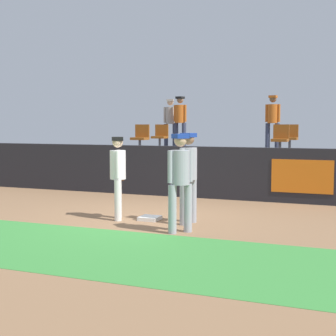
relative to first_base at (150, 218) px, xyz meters
The scene contains 15 objects.
ground_plane 0.26m from the first_base, behind, with size 60.00×60.00×0.00m, color #846042.
grass_foreground_strip 2.57m from the first_base, 95.81° to the right, with size 18.00×2.80×0.01m, color #388438.
first_base is the anchor object (origin of this frame).
player_fielder_home 1.16m from the first_base, 165.84° to the right, with size 0.44×0.56×1.72m.
player_runner_visitor 1.68m from the first_base, 41.83° to the right, with size 0.48×0.48×1.80m.
player_coach_visitor 1.32m from the first_base, ahead, with size 0.42×0.49×1.80m.
field_wall 3.51m from the first_base, 94.08° to the left, with size 18.00×0.26×1.38m.
bleacher_platform 6.04m from the first_base, 92.48° to the left, with size 18.00×4.80×1.13m, color #59595E.
seat_back_left 7.33m from the first_base, 111.06° to the left, with size 0.48×0.44×0.84m.
seat_front_right 5.44m from the first_base, 69.41° to the left, with size 0.44×0.44×0.84m.
seat_back_right 7.11m from the first_base, 74.61° to the left, with size 0.47×0.44×0.84m.
seat_front_left 5.70m from the first_base, 116.97° to the left, with size 0.47×0.44×0.84m.
spectator_hooded 8.34m from the first_base, 108.71° to the left, with size 0.48×0.40×1.75m.
spectator_capped 7.95m from the first_base, 105.94° to the left, with size 0.50×0.40×1.82m.
spectator_casual 7.79m from the first_base, 81.13° to the left, with size 0.50×0.37×1.79m.
Camera 1 is at (4.42, -9.32, 1.97)m, focal length 53.56 mm.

